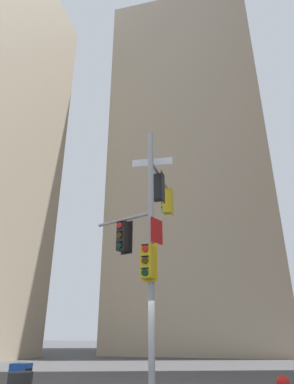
% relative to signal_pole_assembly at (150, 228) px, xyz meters
% --- Properties ---
extents(building_mid_block, '(14.30, 14.30, 36.35)m').
position_rel_signal_pole_assembly_xyz_m(building_mid_block, '(-0.43, 22.12, 13.24)').
color(building_mid_block, tan).
rests_on(building_mid_block, ground).
extents(signal_pole_assembly, '(2.87, 3.29, 8.32)m').
position_rel_signal_pole_assembly_xyz_m(signal_pole_assembly, '(0.00, 0.00, 0.00)').
color(signal_pole_assembly, '#9EA0A3').
rests_on(signal_pole_assembly, ground).
extents(newspaper_box, '(0.45, 0.36, 0.93)m').
position_rel_signal_pole_assembly_xyz_m(newspaper_box, '(-2.81, -2.27, -4.47)').
color(newspaper_box, '#194CB2').
rests_on(newspaper_box, ground).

